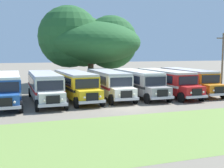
# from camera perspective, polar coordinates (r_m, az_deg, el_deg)

# --- Properties ---
(ground_plane) EXTENTS (220.00, 220.00, 0.00)m
(ground_plane) POSITION_cam_1_polar(r_m,az_deg,el_deg) (25.91, 3.06, -4.52)
(ground_plane) COLOR slate
(foreground_grass_strip) EXTENTS (80.00, 9.54, 0.01)m
(foreground_grass_strip) POSITION_cam_1_polar(r_m,az_deg,el_deg) (18.92, 12.18, -8.75)
(foreground_grass_strip) COLOR olive
(foreground_grass_strip) RESTS_ON ground_plane
(parked_bus_slot_0) EXTENTS (2.68, 10.84, 2.82)m
(parked_bus_slot_0) POSITION_cam_1_polar(r_m,az_deg,el_deg) (29.09, -20.15, -0.56)
(parked_bus_slot_0) COLOR #23519E
(parked_bus_slot_0) RESTS_ON ground_plane
(parked_bus_slot_1) EXTENTS (2.81, 10.85, 2.82)m
(parked_bus_slot_1) POSITION_cam_1_polar(r_m,az_deg,el_deg) (29.28, -13.17, -0.29)
(parked_bus_slot_1) COLOR silver
(parked_bus_slot_1) RESTS_ON ground_plane
(parked_bus_slot_2) EXTENTS (3.18, 10.91, 2.82)m
(parked_bus_slot_2) POSITION_cam_1_polar(r_m,az_deg,el_deg) (30.14, -7.30, 0.01)
(parked_bus_slot_2) COLOR yellow
(parked_bus_slot_2) RESTS_ON ground_plane
(parked_bus_slot_3) EXTENTS (2.87, 10.86, 2.82)m
(parked_bus_slot_3) POSITION_cam_1_polar(r_m,az_deg,el_deg) (31.45, -0.76, 0.33)
(parked_bus_slot_3) COLOR silver
(parked_bus_slot_3) RESTS_ON ground_plane
(parked_bus_slot_4) EXTENTS (2.71, 10.84, 2.82)m
(parked_bus_slot_4) POSITION_cam_1_polar(r_m,az_deg,el_deg) (32.29, 5.05, 0.46)
(parked_bus_slot_4) COLOR #9E9993
(parked_bus_slot_4) RESTS_ON ground_plane
(parked_bus_slot_5) EXTENTS (2.93, 10.87, 2.82)m
(parked_bus_slot_5) POSITION_cam_1_polar(r_m,az_deg,el_deg) (33.33, 10.56, 0.57)
(parked_bus_slot_5) COLOR red
(parked_bus_slot_5) RESTS_ON ground_plane
(parked_bus_slot_6) EXTENTS (2.92, 10.87, 2.82)m
(parked_bus_slot_6) POSITION_cam_1_polar(r_m,az_deg,el_deg) (35.62, 14.82, 0.83)
(parked_bus_slot_6) COLOR orange
(parked_bus_slot_6) RESTS_ON ground_plane
(broad_shade_tree) EXTENTS (15.65, 15.87, 11.35)m
(broad_shade_tree) POSITION_cam_1_polar(r_m,az_deg,el_deg) (44.19, -4.54, 8.41)
(broad_shade_tree) COLOR brown
(broad_shade_tree) RESTS_ON ground_plane
(utility_pole) EXTENTS (1.80, 0.20, 7.06)m
(utility_pole) POSITION_cam_1_polar(r_m,az_deg,el_deg) (36.19, 20.97, 4.19)
(utility_pole) COLOR brown
(utility_pole) RESTS_ON ground_plane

